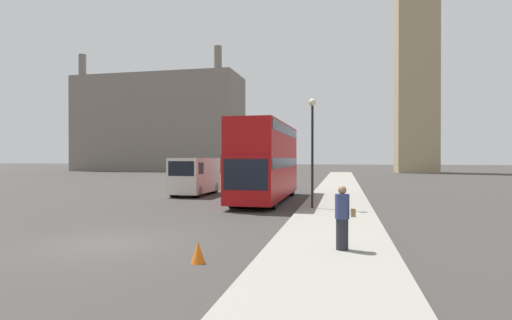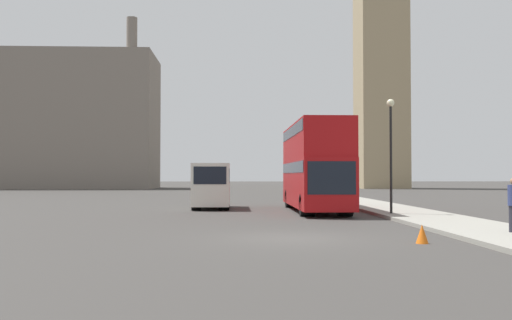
% 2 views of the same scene
% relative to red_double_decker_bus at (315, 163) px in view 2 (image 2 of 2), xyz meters
% --- Properties ---
extents(ground_plane, '(300.00, 300.00, 0.00)m').
position_rel_red_double_decker_bus_xyz_m(ground_plane, '(-2.57, -12.88, -2.59)').
color(ground_plane, '#383533').
extents(sidewalk_strip, '(3.57, 120.00, 0.15)m').
position_rel_red_double_decker_bus_xyz_m(sidewalk_strip, '(4.21, -12.88, -2.52)').
color(sidewalk_strip, gray).
rests_on(sidewalk_strip, ground_plane).
extents(building_block_distant, '(33.56, 12.11, 23.43)m').
position_rel_red_double_decker_bus_xyz_m(building_block_distant, '(-32.48, 52.26, 7.04)').
color(building_block_distant, slate).
rests_on(building_block_distant, ground_plane).
extents(red_double_decker_bus, '(2.52, 10.63, 4.67)m').
position_rel_red_double_decker_bus_xyz_m(red_double_decker_bus, '(0.00, 0.00, 0.00)').
color(red_double_decker_bus, '#A80F11').
rests_on(red_double_decker_bus, ground_plane).
extents(white_van, '(2.11, 5.06, 2.62)m').
position_rel_red_double_decker_bus_xyz_m(white_van, '(-5.67, 2.70, -1.19)').
color(white_van, silver).
rests_on(white_van, ground_plane).
extents(street_lamp, '(0.36, 0.36, 5.43)m').
position_rel_red_double_decker_bus_xyz_m(street_lamp, '(3.08, -3.91, 1.15)').
color(street_lamp, black).
rests_on(street_lamp, sidewalk_strip).
extents(traffic_cone, '(0.36, 0.36, 0.55)m').
position_rel_red_double_decker_bus_xyz_m(traffic_cone, '(1.02, -14.42, -2.32)').
color(traffic_cone, orange).
rests_on(traffic_cone, ground_plane).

